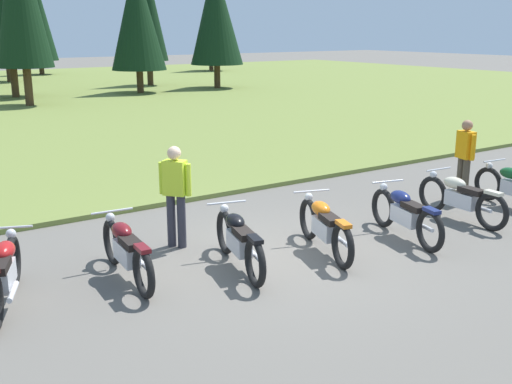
# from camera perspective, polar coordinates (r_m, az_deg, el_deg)

# --- Properties ---
(ground_plane) EXTENTS (140.00, 140.00, 0.00)m
(ground_plane) POSITION_cam_1_polar(r_m,az_deg,el_deg) (9.79, 1.99, -5.84)
(ground_plane) COLOR #605B54
(motorcycle_red) EXTENTS (0.96, 1.98, 0.88)m
(motorcycle_red) POSITION_cam_1_polar(r_m,az_deg,el_deg) (8.58, -22.20, -6.92)
(motorcycle_red) COLOR black
(motorcycle_red) RESTS_ON ground
(motorcycle_maroon) EXTENTS (0.62, 2.10, 0.88)m
(motorcycle_maroon) POSITION_cam_1_polar(r_m,az_deg,el_deg) (8.92, -11.88, -5.27)
(motorcycle_maroon) COLOR black
(motorcycle_maroon) RESTS_ON ground
(motorcycle_black) EXTENTS (0.76, 2.06, 0.88)m
(motorcycle_black) POSITION_cam_1_polar(r_m,az_deg,el_deg) (9.13, -1.59, -4.48)
(motorcycle_black) COLOR black
(motorcycle_black) RESTS_ON ground
(motorcycle_orange) EXTENTS (0.86, 2.03, 0.88)m
(motorcycle_orange) POSITION_cam_1_polar(r_m,az_deg,el_deg) (9.83, 6.34, -3.14)
(motorcycle_orange) COLOR black
(motorcycle_orange) RESTS_ON ground
(motorcycle_navy) EXTENTS (0.75, 2.06, 0.88)m
(motorcycle_navy) POSITION_cam_1_polar(r_m,az_deg,el_deg) (10.72, 13.60, -1.94)
(motorcycle_navy) COLOR black
(motorcycle_navy) RESTS_ON ground
(motorcycle_cream) EXTENTS (0.62, 2.10, 0.88)m
(motorcycle_cream) POSITION_cam_1_polar(r_m,az_deg,el_deg) (12.01, 18.36, -0.49)
(motorcycle_cream) COLOR black
(motorcycle_cream) RESTS_ON ground
(rider_with_back_turned) EXTENTS (0.31, 0.53, 1.67)m
(rider_with_back_turned) POSITION_cam_1_polar(r_m,az_deg,el_deg) (13.40, 18.70, 3.26)
(rider_with_back_turned) COLOR #4C4233
(rider_with_back_turned) RESTS_ON ground
(rider_near_row_end) EXTENTS (0.40, 0.45, 1.67)m
(rider_near_row_end) POSITION_cam_1_polar(r_m,az_deg,el_deg) (9.96, -7.45, 0.13)
(rider_near_row_end) COLOR #2D2D38
(rider_near_row_end) RESTS_ON ground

